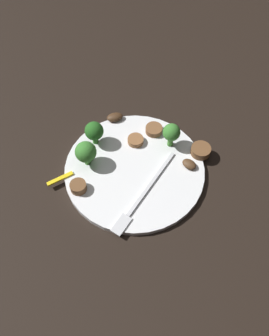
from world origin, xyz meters
The scene contains 13 objects.
ground_plane centered at (0.00, 0.00, 0.00)m, with size 1.40×1.40×0.00m, color black.
plate centered at (0.00, 0.00, 0.01)m, with size 0.24×0.24×0.01m, color white.
fork centered at (0.04, 0.04, 0.01)m, with size 0.18×0.02×0.00m.
broccoli_floret_0 centered at (-0.08, 0.02, 0.04)m, with size 0.03×0.03×0.05m.
broccoli_floret_1 centered at (-0.01, -0.09, 0.04)m, with size 0.03×0.03×0.05m.
broccoli_floret_2 centered at (0.04, -0.07, 0.04)m, with size 0.04×0.04×0.05m.
sausage_slice_0 centered at (-0.05, -0.03, 0.02)m, with size 0.03×0.03×0.01m, color brown.
sausage_slice_1 centered at (0.09, -0.05, 0.02)m, with size 0.03×0.03×0.02m, color brown.
sausage_slice_2 centered at (-0.09, -0.02, 0.02)m, with size 0.03×0.03×0.01m, color brown.
sausage_slice_3 centered at (-0.09, 0.08, 0.02)m, with size 0.03×0.03×0.01m, color brown.
mushroom_0 centered at (-0.06, 0.08, 0.02)m, with size 0.03×0.02×0.01m, color #4C331E.
mushroom_1 centered at (-0.07, -0.09, 0.02)m, with size 0.03×0.02×0.01m, color #422B19.
pepper_strip_0 centered at (0.09, -0.09, 0.01)m, with size 0.05×0.01×0.00m, color yellow.
Camera 1 is at (0.28, 0.19, 0.52)m, focal length 38.17 mm.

